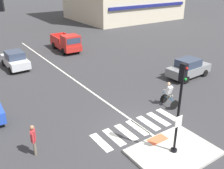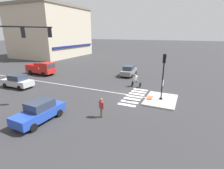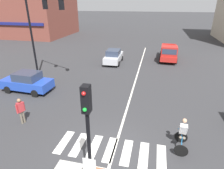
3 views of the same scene
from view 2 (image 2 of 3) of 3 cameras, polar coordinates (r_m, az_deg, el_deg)
name	(u,v)px [view 2 (image 2 of 3)]	position (r m, az deg, el deg)	size (l,w,h in m)	color
ground_plane	(137,97)	(18.78, 8.32, -4.09)	(300.00, 300.00, 0.00)	#333335
traffic_island	(161,100)	(18.28, 16.01, -4.95)	(4.14, 3.02, 0.15)	#B2AFA8
tactile_pad_front	(150,97)	(18.43, 12.47, -4.23)	(1.10, 0.60, 0.01)	#DB5B38
signal_pole	(163,73)	(17.45, 16.79, 3.76)	(0.44, 0.38, 4.60)	black
crosswalk_stripe_a	(127,105)	(16.64, 4.91, -6.80)	(0.44, 1.80, 0.01)	silver
crosswalk_stripe_b	(129,102)	(17.37, 5.85, -5.78)	(0.44, 1.80, 0.01)	silver
crosswalk_stripe_c	(132,99)	(18.11, 6.72, -4.83)	(0.44, 1.80, 0.01)	silver
crosswalk_stripe_d	(134,96)	(18.86, 7.51, -3.96)	(0.44, 1.80, 0.01)	silver
crosswalk_stripe_e	(137,94)	(19.61, 8.25, -3.16)	(0.44, 1.80, 0.01)	silver
crosswalk_stripe_f	(139,92)	(20.37, 8.92, -2.41)	(0.44, 1.80, 0.01)	silver
crosswalk_stripe_g	(141,90)	(21.14, 9.55, -1.72)	(0.44, 1.80, 0.01)	silver
lane_centre_line	(65,85)	(23.55, -15.51, -0.16)	(0.14, 28.00, 0.01)	silver
traffic_light_mast	(7,54)	(15.68, -31.67, 8.65)	(4.84, 2.58, 7.39)	black
building_corner_left	(52,32)	(54.84, -19.53, 16.34)	(19.51, 15.80, 13.90)	beige
car_blue_cross_left	(40,111)	(14.60, -23.11, -8.25)	(4.17, 1.98, 1.64)	#2347B7
car_grey_cross_right	(129,71)	(27.65, 5.67, 4.61)	(4.17, 1.99, 1.64)	slate
car_silver_westbound_distant	(18,81)	(24.62, -29.07, 0.97)	(1.90, 4.13, 1.64)	silver
pickup_truck_red_eastbound_distant	(43,69)	(30.42, -22.21, 4.88)	(2.20, 5.17, 2.08)	red
cyclist	(136,80)	(21.97, 8.04, 1.44)	(0.76, 1.15, 1.68)	black
pedestrian_at_curb_left	(101,106)	(13.94, -3.57, -7.25)	(0.34, 0.52, 1.67)	#6B6051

